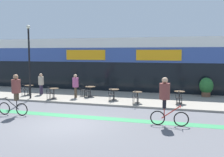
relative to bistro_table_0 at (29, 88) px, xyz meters
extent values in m
plane|color=#5B5B60|center=(6.28, -6.41, -0.63)|extent=(120.00, 120.00, 0.00)
cube|color=gray|center=(6.28, 0.84, -0.57)|extent=(40.00, 5.50, 0.12)
cube|color=silver|center=(6.28, 5.59, 1.63)|extent=(40.00, 4.00, 4.53)
cube|color=black|center=(6.28, 3.62, 0.69)|extent=(38.80, 0.10, 2.40)
cube|color=#334C93|center=(6.28, 3.64, 2.49)|extent=(39.20, 0.14, 1.20)
cube|color=orange|center=(3.22, 3.57, 2.49)|extent=(3.52, 0.08, 0.84)
cube|color=orange|center=(9.34, 3.57, 2.49)|extent=(3.52, 0.08, 0.84)
cube|color=#2D844C|center=(6.28, -4.84, -0.63)|extent=(36.00, 0.70, 0.01)
cylinder|color=black|center=(0.00, 0.00, -0.50)|extent=(0.37, 0.37, 0.02)
cylinder|color=black|center=(0.00, 0.00, -0.16)|extent=(0.07, 0.07, 0.69)
cylinder|color=#4C3823|center=(0.00, 0.00, 0.19)|extent=(0.67, 0.67, 0.02)
cylinder|color=black|center=(2.59, -0.87, -0.50)|extent=(0.38, 0.38, 0.02)
cylinder|color=black|center=(2.59, -0.87, -0.17)|extent=(0.07, 0.07, 0.68)
cylinder|color=#4C3823|center=(2.59, -0.87, 0.18)|extent=(0.70, 0.70, 0.02)
cylinder|color=black|center=(4.75, 0.61, -0.50)|extent=(0.42, 0.42, 0.02)
cylinder|color=black|center=(4.75, 0.61, -0.16)|extent=(0.07, 0.07, 0.70)
cylinder|color=#4C3823|center=(4.75, 0.61, 0.20)|extent=(0.76, 0.76, 0.02)
cylinder|color=black|center=(6.82, -0.26, -0.50)|extent=(0.39, 0.39, 0.02)
cylinder|color=black|center=(6.82, -0.26, -0.16)|extent=(0.07, 0.07, 0.70)
cylinder|color=#4C3823|center=(6.82, -0.26, 0.20)|extent=(0.70, 0.70, 0.02)
cylinder|color=black|center=(8.55, -0.90, -0.50)|extent=(0.34, 0.34, 0.02)
cylinder|color=black|center=(8.55, -0.90, -0.17)|extent=(0.07, 0.07, 0.69)
cylinder|color=#4C3823|center=(8.55, -0.90, 0.19)|extent=(0.61, 0.61, 0.02)
cylinder|color=black|center=(11.13, -0.27, -0.50)|extent=(0.37, 0.37, 0.02)
cylinder|color=black|center=(11.13, -0.27, -0.14)|extent=(0.07, 0.07, 0.75)
cylinder|color=#4C3823|center=(11.13, -0.27, 0.25)|extent=(0.68, 0.68, 0.02)
cylinder|color=black|center=(0.00, -0.55, -0.08)|extent=(0.43, 0.43, 0.03)
cylinder|color=black|center=(-0.13, -0.40, -0.30)|extent=(0.03, 0.03, 0.42)
cylinder|color=black|center=(0.15, -0.42, -0.30)|extent=(0.03, 0.03, 0.42)
cylinder|color=black|center=(-0.15, -0.68, -0.30)|extent=(0.03, 0.03, 0.42)
cylinder|color=black|center=(0.13, -0.70, -0.30)|extent=(0.03, 0.03, 0.42)
torus|color=black|center=(-0.01, -0.72, 0.19)|extent=(0.06, 0.41, 0.41)
cylinder|color=black|center=(-0.18, -0.70, 0.05)|extent=(0.03, 0.03, 0.23)
cylinder|color=black|center=(0.16, -0.73, 0.05)|extent=(0.03, 0.03, 0.23)
cylinder|color=black|center=(2.59, -1.42, -0.08)|extent=(0.41, 0.41, 0.03)
cylinder|color=black|center=(2.46, -1.28, -0.30)|extent=(0.03, 0.03, 0.42)
cylinder|color=black|center=(2.74, -1.29, -0.30)|extent=(0.03, 0.03, 0.42)
cylinder|color=black|center=(2.45, -1.56, -0.30)|extent=(0.03, 0.03, 0.42)
cylinder|color=black|center=(2.73, -1.57, -0.30)|extent=(0.03, 0.03, 0.42)
torus|color=black|center=(2.59, -1.59, 0.19)|extent=(0.04, 0.41, 0.41)
cylinder|color=black|center=(2.42, -1.58, 0.05)|extent=(0.03, 0.03, 0.23)
cylinder|color=black|center=(2.76, -1.60, 0.05)|extent=(0.03, 0.03, 0.23)
cylinder|color=black|center=(4.75, 0.06, -0.08)|extent=(0.42, 0.42, 0.03)
cylinder|color=black|center=(4.62, 0.20, -0.30)|extent=(0.03, 0.03, 0.42)
cylinder|color=black|center=(4.90, 0.19, -0.30)|extent=(0.03, 0.03, 0.42)
cylinder|color=black|center=(4.60, -0.08, -0.30)|extent=(0.03, 0.03, 0.42)
cylinder|color=black|center=(4.88, -0.09, -0.30)|extent=(0.03, 0.03, 0.42)
torus|color=black|center=(4.74, -0.11, 0.19)|extent=(0.05, 0.41, 0.41)
cylinder|color=black|center=(4.57, -0.10, 0.05)|extent=(0.03, 0.03, 0.23)
cylinder|color=black|center=(4.91, -0.12, 0.05)|extent=(0.03, 0.03, 0.23)
cylinder|color=black|center=(4.20, 0.61, -0.08)|extent=(0.40, 0.40, 0.03)
cylinder|color=black|center=(4.34, 0.74, -0.30)|extent=(0.03, 0.03, 0.42)
cylinder|color=black|center=(4.34, 0.46, -0.30)|extent=(0.03, 0.03, 0.42)
cylinder|color=black|center=(4.06, 0.75, -0.30)|extent=(0.03, 0.03, 0.42)
cylinder|color=black|center=(4.06, 0.47, -0.30)|extent=(0.03, 0.03, 0.42)
torus|color=black|center=(4.03, 0.61, 0.19)|extent=(0.41, 0.03, 0.41)
cylinder|color=black|center=(4.03, 0.78, 0.05)|extent=(0.03, 0.03, 0.23)
cylinder|color=black|center=(4.03, 0.44, 0.05)|extent=(0.03, 0.03, 0.23)
cylinder|color=black|center=(6.82, -0.81, -0.08)|extent=(0.41, 0.41, 0.03)
cylinder|color=black|center=(6.67, -0.67, -0.30)|extent=(0.03, 0.03, 0.42)
cylinder|color=black|center=(6.95, -0.67, -0.30)|extent=(0.03, 0.03, 0.42)
cylinder|color=black|center=(6.68, -0.95, -0.30)|extent=(0.03, 0.03, 0.42)
cylinder|color=black|center=(6.96, -0.95, -0.30)|extent=(0.03, 0.03, 0.42)
torus|color=black|center=(6.82, -0.98, 0.19)|extent=(0.04, 0.41, 0.41)
cylinder|color=black|center=(6.65, -0.98, 0.05)|extent=(0.03, 0.03, 0.23)
cylinder|color=black|center=(6.99, -0.98, 0.05)|extent=(0.03, 0.03, 0.23)
cylinder|color=black|center=(8.55, -1.45, -0.08)|extent=(0.42, 0.42, 0.03)
cylinder|color=black|center=(8.42, -1.30, -0.30)|extent=(0.03, 0.03, 0.42)
cylinder|color=black|center=(8.70, -1.32, -0.30)|extent=(0.03, 0.03, 0.42)
cylinder|color=black|center=(8.40, -1.58, -0.30)|extent=(0.03, 0.03, 0.42)
cylinder|color=black|center=(8.68, -1.60, -0.30)|extent=(0.03, 0.03, 0.42)
torus|color=black|center=(8.54, -1.62, 0.19)|extent=(0.05, 0.41, 0.41)
cylinder|color=black|center=(8.37, -1.61, 0.05)|extent=(0.03, 0.03, 0.23)
cylinder|color=black|center=(8.71, -1.63, 0.05)|extent=(0.03, 0.03, 0.23)
cylinder|color=black|center=(11.13, -0.82, -0.08)|extent=(0.45, 0.45, 0.03)
cylinder|color=black|center=(11.02, -0.66, -0.30)|extent=(0.03, 0.03, 0.42)
cylinder|color=black|center=(11.29, -0.70, -0.30)|extent=(0.03, 0.03, 0.42)
cylinder|color=black|center=(10.98, -0.94, -0.30)|extent=(0.03, 0.03, 0.42)
cylinder|color=black|center=(11.25, -0.98, -0.30)|extent=(0.03, 0.03, 0.42)
torus|color=black|center=(11.11, -0.99, 0.19)|extent=(0.09, 0.41, 0.41)
cylinder|color=black|center=(10.94, -0.96, 0.05)|extent=(0.03, 0.03, 0.23)
cylinder|color=black|center=(11.28, -1.01, 0.05)|extent=(0.03, 0.03, 0.23)
cylinder|color=brown|center=(12.91, 2.84, -0.32)|extent=(0.62, 0.62, 0.38)
ellipsoid|color=#28662D|center=(12.91, 2.84, 0.29)|extent=(0.99, 0.99, 1.18)
cylinder|color=black|center=(1.02, -1.37, 1.92)|extent=(0.12, 0.12, 4.87)
sphere|color=beige|center=(1.02, -1.37, 4.44)|extent=(0.26, 0.26, 0.26)
torus|color=black|center=(2.20, -5.56, -0.29)|extent=(0.68, 0.09, 0.68)
torus|color=black|center=(3.25, -5.51, -0.29)|extent=(0.68, 0.09, 0.68)
cylinder|color=black|center=(2.67, -5.54, -0.01)|extent=(0.81, 0.08, 0.61)
cylinder|color=black|center=(2.96, -5.52, -0.06)|extent=(0.04, 0.04, 0.47)
cylinder|color=black|center=(2.25, -5.56, 0.28)|extent=(0.05, 0.48, 0.03)
cylinder|color=#4C3D2D|center=(2.96, -5.61, 0.38)|extent=(0.17, 0.17, 0.39)
cylinder|color=#4C3D2D|center=(2.95, -5.43, 0.38)|extent=(0.17, 0.17, 0.39)
cylinder|color=brown|center=(2.96, -5.52, 0.93)|extent=(0.49, 0.49, 0.71)
sphere|color=#9E7051|center=(2.96, -5.52, 1.42)|extent=(0.27, 0.27, 0.27)
torus|color=black|center=(11.38, -5.24, -0.29)|extent=(0.68, 0.09, 0.68)
torus|color=black|center=(10.33, -5.30, -0.29)|extent=(0.68, 0.09, 0.68)
cylinder|color=red|center=(10.91, -5.27, 0.00)|extent=(0.82, 0.09, 0.61)
cylinder|color=red|center=(10.62, -5.29, -0.05)|extent=(0.04, 0.04, 0.48)
cylinder|color=red|center=(11.33, -5.25, 0.29)|extent=(0.05, 0.48, 0.03)
cylinder|color=black|center=(10.62, -5.19, 0.38)|extent=(0.17, 0.17, 0.40)
cylinder|color=black|center=(10.63, -5.38, 0.38)|extent=(0.17, 0.17, 0.40)
cylinder|color=brown|center=(10.62, -5.29, 0.95)|extent=(0.50, 0.50, 0.73)
sphere|color=tan|center=(10.62, -5.29, 1.45)|extent=(0.27, 0.27, 0.27)
cylinder|color=#382D47|center=(0.82, 0.29, -0.14)|extent=(0.17, 0.17, 0.74)
cylinder|color=#382D47|center=(0.85, 0.44, -0.14)|extent=(0.17, 0.17, 0.74)
cylinder|color=#B2A38E|center=(0.83, 0.36, 0.55)|extent=(0.49, 0.49, 0.64)
sphere|color=tan|center=(0.83, 0.36, 0.99)|extent=(0.24, 0.24, 0.24)
cylinder|color=#4C3D2D|center=(3.99, -0.35, -0.13)|extent=(0.17, 0.17, 0.76)
cylinder|color=#4C3D2D|center=(3.97, -0.19, -0.13)|extent=(0.17, 0.17, 0.76)
cylinder|color=#A84C7F|center=(3.98, -0.27, 0.58)|extent=(0.50, 0.50, 0.66)
sphere|color=tan|center=(3.98, -0.27, 1.04)|extent=(0.25, 0.25, 0.25)
camera|label=1|loc=(11.62, -17.19, 2.71)|focal=42.00mm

